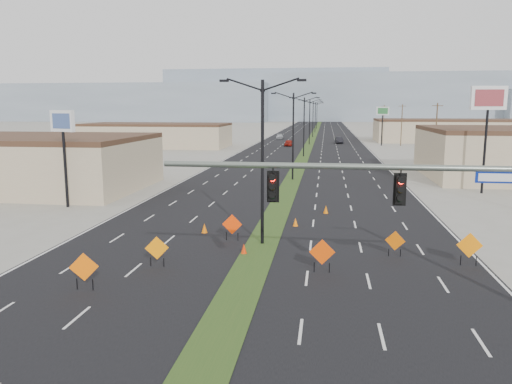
# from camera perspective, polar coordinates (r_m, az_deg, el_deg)

# --- Properties ---
(ground) EXTENTS (600.00, 600.00, 0.00)m
(ground) POSITION_cam_1_polar(r_m,az_deg,el_deg) (20.04, -3.79, -15.14)
(ground) COLOR gray
(ground) RESTS_ON ground
(road_surface) EXTENTS (25.00, 400.00, 0.02)m
(road_surface) POSITION_cam_1_polar(r_m,az_deg,el_deg) (118.15, 6.16, 5.55)
(road_surface) COLOR black
(road_surface) RESTS_ON ground
(median_strip) EXTENTS (2.00, 400.00, 0.04)m
(median_strip) POSITION_cam_1_polar(r_m,az_deg,el_deg) (118.15, 6.16, 5.55)
(median_strip) COLOR #274819
(median_strip) RESTS_ON ground
(building_sw_far) EXTENTS (30.00, 14.00, 4.50)m
(building_sw_far) POSITION_cam_1_polar(r_m,az_deg,el_deg) (109.02, -11.26, 6.27)
(building_sw_far) COLOR tan
(building_sw_far) RESTS_ON ground
(building_se_far) EXTENTS (44.00, 16.00, 5.00)m
(building_se_far) POSITION_cam_1_polar(r_m,az_deg,el_deg) (132.42, 23.11, 6.36)
(building_se_far) COLOR tan
(building_se_far) RESTS_ON ground
(mesa_west) EXTENTS (180.00, 50.00, 22.00)m
(mesa_west) POSITION_cam_1_polar(r_m,az_deg,el_deg) (322.50, -14.80, 9.84)
(mesa_west) COLOR gray
(mesa_west) RESTS_ON ground
(mesa_center) EXTENTS (220.00, 50.00, 28.00)m
(mesa_center) POSITION_cam_1_polar(r_m,az_deg,el_deg) (319.89, 14.74, 10.38)
(mesa_center) COLOR gray
(mesa_center) RESTS_ON ground
(mesa_backdrop) EXTENTS (140.00, 50.00, 32.00)m
(mesa_backdrop) POSITION_cam_1_polar(r_m,az_deg,el_deg) (339.56, 2.32, 10.96)
(mesa_backdrop) COLOR gray
(mesa_backdrop) RESTS_ON ground
(signal_mast) EXTENTS (16.30, 0.60, 8.00)m
(signal_mast) POSITION_cam_1_polar(r_m,az_deg,el_deg) (20.67, 21.19, -1.05)
(signal_mast) COLOR slate
(signal_mast) RESTS_ON ground
(streetlight_0) EXTENTS (5.15, 0.24, 10.02)m
(streetlight_0) POSITION_cam_1_polar(r_m,az_deg,el_deg) (30.18, 0.74, 4.00)
(streetlight_0) COLOR black
(streetlight_0) RESTS_ON ground
(streetlight_1) EXTENTS (5.15, 0.24, 10.02)m
(streetlight_1) POSITION_cam_1_polar(r_m,az_deg,el_deg) (57.99, 4.26, 6.71)
(streetlight_1) COLOR black
(streetlight_1) RESTS_ON ground
(streetlight_2) EXTENTS (5.15, 0.24, 10.02)m
(streetlight_2) POSITION_cam_1_polar(r_m,az_deg,el_deg) (85.93, 5.51, 7.65)
(streetlight_2) COLOR black
(streetlight_2) RESTS_ON ground
(streetlight_3) EXTENTS (5.15, 0.24, 10.02)m
(streetlight_3) POSITION_cam_1_polar(r_m,az_deg,el_deg) (113.89, 6.14, 8.13)
(streetlight_3) COLOR black
(streetlight_3) RESTS_ON ground
(streetlight_4) EXTENTS (5.15, 0.24, 10.02)m
(streetlight_4) POSITION_cam_1_polar(r_m,az_deg,el_deg) (141.87, 6.53, 8.42)
(streetlight_4) COLOR black
(streetlight_4) RESTS_ON ground
(streetlight_5) EXTENTS (5.15, 0.24, 10.02)m
(streetlight_5) POSITION_cam_1_polar(r_m,az_deg,el_deg) (169.86, 6.79, 8.62)
(streetlight_5) COLOR black
(streetlight_5) RESTS_ON ground
(streetlight_6) EXTENTS (5.15, 0.24, 10.02)m
(streetlight_6) POSITION_cam_1_polar(r_m,az_deg,el_deg) (197.85, 6.97, 8.75)
(streetlight_6) COLOR black
(streetlight_6) RESTS_ON ground
(utility_pole_1) EXTENTS (1.60, 0.20, 9.00)m
(utility_pole_1) POSITION_cam_1_polar(r_m,az_deg,el_deg) (79.55, 19.87, 6.43)
(utility_pole_1) COLOR #4C3823
(utility_pole_1) RESTS_ON ground
(utility_pole_2) EXTENTS (1.60, 0.20, 9.00)m
(utility_pole_2) POSITION_cam_1_polar(r_m,az_deg,el_deg) (114.01, 16.30, 7.43)
(utility_pole_2) COLOR #4C3823
(utility_pole_2) RESTS_ON ground
(utility_pole_3) EXTENTS (1.60, 0.20, 9.00)m
(utility_pole_3) POSITION_cam_1_polar(r_m,az_deg,el_deg) (148.72, 14.39, 7.95)
(utility_pole_3) COLOR #4C3823
(utility_pole_3) RESTS_ON ground
(car_left) EXTENTS (1.82, 4.08, 1.36)m
(car_left) POSITION_cam_1_polar(r_m,az_deg,el_deg) (109.12, 3.75, 5.61)
(car_left) COLOR maroon
(car_left) RESTS_ON ground
(car_mid) EXTENTS (2.01, 4.60, 1.47)m
(car_mid) POSITION_cam_1_polar(r_m,az_deg,el_deg) (118.64, 9.47, 5.85)
(car_mid) COLOR black
(car_mid) RESTS_ON ground
(car_far) EXTENTS (2.29, 4.64, 1.30)m
(car_far) POSITION_cam_1_polar(r_m,az_deg,el_deg) (133.03, 2.72, 6.34)
(car_far) COLOR #A5A9AF
(car_far) RESTS_ON ground
(construction_sign_0) EXTENTS (1.29, 0.42, 1.78)m
(construction_sign_0) POSITION_cam_1_polar(r_m,az_deg,el_deg) (24.63, -19.07, -8.24)
(construction_sign_0) COLOR #FF6605
(construction_sign_0) RESTS_ON ground
(construction_sign_1) EXTENTS (1.22, 0.36, 1.66)m
(construction_sign_1) POSITION_cam_1_polar(r_m,az_deg,el_deg) (27.10, -11.27, -6.42)
(construction_sign_1) COLOR orange
(construction_sign_1) RESTS_ON ground
(construction_sign_2) EXTENTS (1.28, 0.05, 1.71)m
(construction_sign_2) POSITION_cam_1_polar(r_m,az_deg,el_deg) (31.73, -2.75, -3.81)
(construction_sign_2) COLOR #FF3B05
(construction_sign_2) RESTS_ON ground
(construction_sign_3) EXTENTS (1.33, 0.15, 1.77)m
(construction_sign_3) POSITION_cam_1_polar(r_m,az_deg,el_deg) (25.86, 7.56, -6.94)
(construction_sign_3) COLOR #E34204
(construction_sign_3) RESTS_ON ground
(construction_sign_4) EXTENTS (1.10, 0.32, 1.49)m
(construction_sign_4) POSITION_cam_1_polar(r_m,az_deg,el_deg) (29.46, 15.61, -5.50)
(construction_sign_4) COLOR #D55904
(construction_sign_4) RESTS_ON ground
(construction_sign_5) EXTENTS (1.37, 0.05, 1.82)m
(construction_sign_5) POSITION_cam_1_polar(r_m,az_deg,el_deg) (29.05, 23.22, -5.73)
(construction_sign_5) COLOR orange
(construction_sign_5) RESTS_ON ground
(cone_0) EXTENTS (0.48, 0.48, 0.61)m
(cone_0) POSITION_cam_1_polar(r_m,az_deg,el_deg) (29.01, -1.39, -6.53)
(cone_0) COLOR red
(cone_0) RESTS_ON ground
(cone_1) EXTENTS (0.42, 0.42, 0.61)m
(cone_1) POSITION_cam_1_polar(r_m,az_deg,el_deg) (35.70, 4.53, -3.46)
(cone_1) COLOR orange
(cone_1) RESTS_ON ground
(cone_2) EXTENTS (0.52, 0.52, 0.67)m
(cone_2) POSITION_cam_1_polar(r_m,az_deg,el_deg) (40.20, 7.99, -1.99)
(cone_2) COLOR #D96504
(cone_2) RESTS_ON ground
(cone_3) EXTENTS (0.48, 0.48, 0.67)m
(cone_3) POSITION_cam_1_polar(r_m,az_deg,el_deg) (33.92, -5.92, -4.13)
(cone_3) COLOR #DF6304
(cone_3) RESTS_ON ground
(pole_sign_west) EXTENTS (2.59, 1.35, 8.16)m
(pole_sign_west) POSITION_cam_1_polar(r_m,az_deg,el_deg) (44.66, -21.21, 6.69)
(pole_sign_west) COLOR black
(pole_sign_west) RESTS_ON ground
(pole_sign_east_near) EXTENTS (3.41, 0.72, 10.40)m
(pole_sign_east_near) POSITION_cam_1_polar(r_m,az_deg,el_deg) (53.39, 25.01, 8.94)
(pole_sign_east_near) COLOR black
(pole_sign_east_near) RESTS_ON ground
(pole_sign_east_far) EXTENTS (2.68, 1.41, 8.49)m
(pole_sign_east_far) POSITION_cam_1_polar(r_m,az_deg,el_deg) (113.51, 14.27, 8.62)
(pole_sign_east_far) COLOR black
(pole_sign_east_far) RESTS_ON ground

